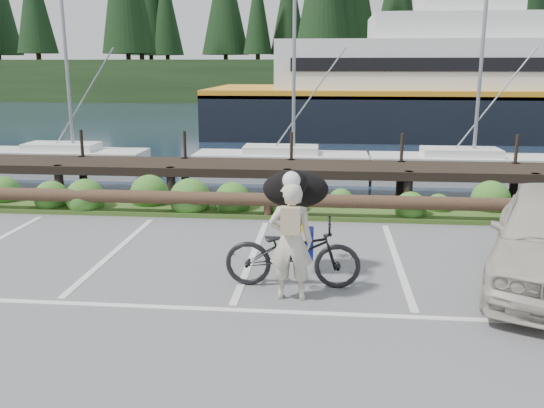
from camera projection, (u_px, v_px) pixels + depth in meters
The scene contains 7 objects.
ground at pixel (235, 299), 8.58m from camera, with size 72.00×72.00×0.00m, color #5B5C5E.
harbor_backdrop at pixel (322, 88), 84.39m from camera, with size 170.00×160.00×30.00m.
vegetation_strip at pixel (270, 209), 13.69m from camera, with size 34.00×1.60×0.10m, color #3D5B21.
log_rail at pixel (267, 219), 13.03m from camera, with size 32.00×0.30×0.60m, color #443021, non-canonical shape.
bicycle at pixel (293, 253), 8.96m from camera, with size 0.74×2.11×1.11m, color black.
cyclist at pixel (291, 241), 8.40m from camera, with size 0.65×0.43×1.78m, color beige.
dog at pixel (295, 189), 9.41m from camera, with size 1.08×0.53×0.62m, color black.
Camera 1 is at (1.31, -7.91, 3.40)m, focal length 38.00 mm.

